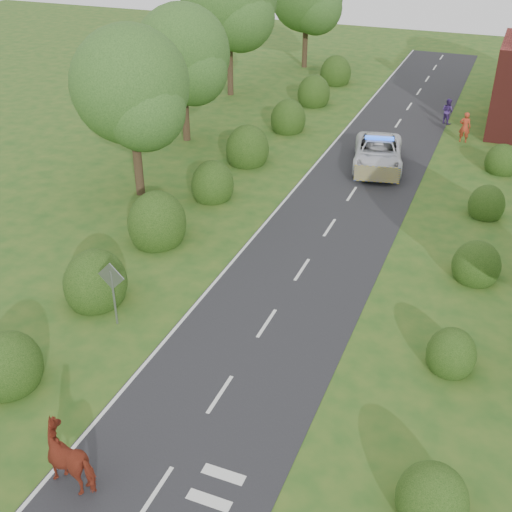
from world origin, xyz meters
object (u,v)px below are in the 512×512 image
at_px(road_sign, 112,285).
at_px(pedestrian_red, 465,127).
at_px(pedestrian_purple, 448,111).
at_px(cow, 74,459).
at_px(police_van, 378,153).

bearing_deg(road_sign, pedestrian_red, 68.77).
relative_size(road_sign, pedestrian_purple, 1.53).
relative_size(cow, pedestrian_red, 1.09).
bearing_deg(cow, police_van, 177.73).
bearing_deg(cow, pedestrian_red, 171.50).
height_order(road_sign, pedestrian_red, road_sign).
bearing_deg(cow, road_sign, -152.39).
distance_m(cow, police_van, 24.63).
bearing_deg(road_sign, police_van, 73.60).
xyz_separation_m(road_sign, cow, (2.82, -6.34, -0.94)).
bearing_deg(pedestrian_purple, pedestrian_red, 147.04).
height_order(police_van, pedestrian_purple, police_van).
xyz_separation_m(police_van, pedestrian_purple, (2.56, 9.06, 0.04)).
xyz_separation_m(cow, pedestrian_red, (6.52, 30.38, 0.21)).
height_order(pedestrian_red, pedestrian_purple, pedestrian_red).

